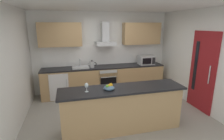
% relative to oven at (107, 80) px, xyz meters
% --- Properties ---
extents(ground, '(5.43, 4.76, 0.02)m').
position_rel_oven_xyz_m(ground, '(-0.06, -1.54, -0.47)').
color(ground, gray).
extents(ceiling, '(5.43, 4.76, 0.02)m').
position_rel_oven_xyz_m(ceiling, '(-0.06, -1.54, 2.15)').
color(ceiling, white).
extents(wall_back, '(5.43, 0.12, 2.60)m').
position_rel_oven_xyz_m(wall_back, '(-0.06, 0.41, 0.84)').
color(wall_back, white).
rests_on(wall_back, ground).
extents(wall_left, '(0.12, 4.76, 2.60)m').
position_rel_oven_xyz_m(wall_left, '(-2.33, -1.54, 0.84)').
color(wall_left, white).
rests_on(wall_left, ground).
extents(wall_right, '(0.12, 4.76, 2.60)m').
position_rel_oven_xyz_m(wall_right, '(2.21, -1.54, 0.84)').
color(wall_right, white).
rests_on(wall_right, ground).
extents(backsplash_tile, '(3.76, 0.02, 0.66)m').
position_rel_oven_xyz_m(backsplash_tile, '(-0.06, 0.33, 0.77)').
color(backsplash_tile, white).
extents(counter_back, '(3.90, 0.60, 0.90)m').
position_rel_oven_xyz_m(counter_back, '(-0.06, 0.03, -0.01)').
color(counter_back, tan).
rests_on(counter_back, ground).
extents(counter_island, '(2.59, 0.64, 0.94)m').
position_rel_oven_xyz_m(counter_island, '(-0.13, -2.11, 0.02)').
color(counter_island, tan).
rests_on(counter_island, ground).
extents(upper_cabinets, '(3.85, 0.32, 0.70)m').
position_rel_oven_xyz_m(upper_cabinets, '(-0.06, 0.18, 1.45)').
color(upper_cabinets, tan).
extents(side_door, '(0.08, 0.85, 2.05)m').
position_rel_oven_xyz_m(side_door, '(2.14, -1.70, 0.57)').
color(side_door, maroon).
rests_on(side_door, ground).
extents(oven, '(0.60, 0.62, 0.80)m').
position_rel_oven_xyz_m(oven, '(0.00, 0.00, 0.00)').
color(oven, slate).
rests_on(oven, ground).
extents(refrigerator, '(0.58, 0.60, 0.85)m').
position_rel_oven_xyz_m(refrigerator, '(-1.48, -0.00, -0.03)').
color(refrigerator, white).
rests_on(refrigerator, ground).
extents(microwave, '(0.50, 0.38, 0.30)m').
position_rel_oven_xyz_m(microwave, '(1.36, -0.03, 0.59)').
color(microwave, '#B7BABC').
rests_on(microwave, counter_back).
extents(sink, '(0.50, 0.40, 0.26)m').
position_rel_oven_xyz_m(sink, '(-0.82, 0.01, 0.47)').
color(sink, silver).
rests_on(sink, counter_back).
extents(kettle, '(0.29, 0.15, 0.24)m').
position_rel_oven_xyz_m(kettle, '(-0.47, -0.03, 0.55)').
color(kettle, '#B7BABC').
rests_on(kettle, counter_back).
extents(range_hood, '(0.62, 0.45, 0.72)m').
position_rel_oven_xyz_m(range_hood, '(-0.00, 0.13, 1.33)').
color(range_hood, '#B7BABC').
extents(wine_glass, '(0.08, 0.08, 0.18)m').
position_rel_oven_xyz_m(wine_glass, '(-0.86, -2.13, 0.61)').
color(wine_glass, silver).
rests_on(wine_glass, counter_island).
extents(fruit_bowl, '(0.22, 0.22, 0.13)m').
position_rel_oven_xyz_m(fruit_bowl, '(-0.42, -2.13, 0.53)').
color(fruit_bowl, slate).
rests_on(fruit_bowl, counter_island).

